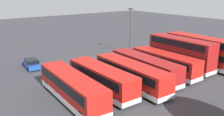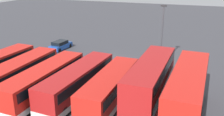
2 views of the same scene
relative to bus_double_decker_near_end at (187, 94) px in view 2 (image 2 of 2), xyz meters
The scene contains 10 objects.
ground_plane 16.20m from the bus_double_decker_near_end, 48.71° to the right, with size 140.00×140.00×0.00m, color #38383D.
bus_double_decker_near_end is the anchor object (origin of this frame).
bus_double_decker_second 3.43m from the bus_double_decker_near_end, 15.83° to the right, with size 2.74×10.55×4.55m.
bus_single_deck_third 7.13m from the bus_double_decker_near_end, ahead, with size 2.62×10.57×2.95m.
bus_single_deck_fourth 10.72m from the bus_double_decker_near_end, ahead, with size 3.21×11.52×2.95m.
bus_single_deck_fifth 13.95m from the bus_double_decker_near_end, ahead, with size 2.91×11.60×2.95m.
bus_single_deck_sixth 17.66m from the bus_double_decker_near_end, ahead, with size 2.62×10.51×2.95m.
car_hatchback_silver 25.51m from the bus_double_decker_near_end, 34.13° to the right, with size 2.18×4.24×1.43m.
lamp_post_tall 12.29m from the bus_double_decker_near_end, 69.54° to the right, with size 0.70×0.30×8.30m.
waste_bin_yellow 18.02m from the bus_double_decker_near_end, 32.88° to the right, with size 0.60×0.60×0.95m, color yellow.
Camera 2 is at (-11.35, 31.69, 12.03)m, focal length 40.30 mm.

